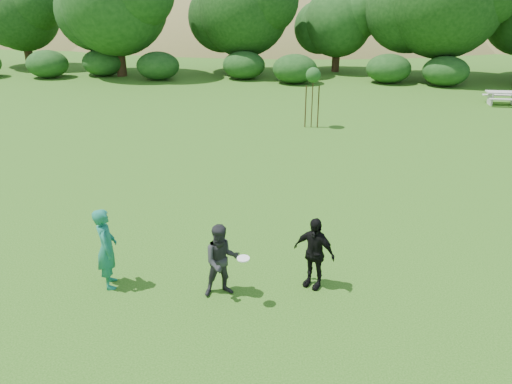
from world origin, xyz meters
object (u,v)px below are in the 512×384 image
Objects in this scene: player_black at (314,253)px; picnic_table at (503,96)px; player_teal at (107,248)px; sapling at (313,77)px; player_grey at (222,261)px.

player_black reaches higher than picnic_table.
player_black is at bearing -105.57° from player_teal.
picnic_table is (10.76, 6.14, -1.90)m from sapling.
player_black is 22.51m from picnic_table.
sapling is at bearing 118.13° from player_black.
player_teal is 1.12× the size of player_black.
player_black is 0.95× the size of picnic_table.
player_black is 0.60× the size of sapling.
sapling is (-0.25, 13.77, 1.57)m from player_black.
sapling is 1.58× the size of picnic_table.
player_black is at bearing -88.94° from sapling.
player_grey is (2.62, -0.05, -0.11)m from player_teal.
player_grey is at bearing -121.35° from picnic_table.
picnic_table is at bearing -58.60° from player_teal.
picnic_table is at bearing 89.27° from player_black.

